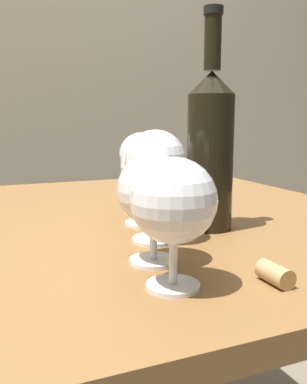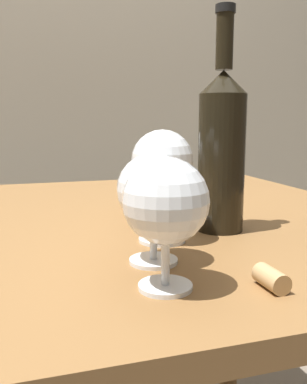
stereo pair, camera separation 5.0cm
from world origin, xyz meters
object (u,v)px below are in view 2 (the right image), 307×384
Objects in this scene: wine_glass_white at (156,169)px; wine_glass_rose at (157,157)px; wine_glass_pinot at (154,192)px; wine_bottle at (222,147)px; wine_glass_chardonnay at (166,202)px; wine_glass_merlot at (162,164)px; cork at (271,279)px.

wine_glass_white is 0.09m from wine_glass_rose.
wine_glass_rose is (0.09, 0.26, 0.02)m from wine_glass_pinot.
wine_bottle is (0.09, -0.06, 0.04)m from wine_glass_white.
wine_glass_rose is at bearing 112.24° from wine_bottle.
wine_glass_pinot is 0.99× the size of wine_glass_white.
wine_glass_white is at bearing -107.75° from wine_glass_rose.
wine_glass_chardonnay and wine_glass_white have the same top height.
wine_glass_merlot reaches higher than wine_glass_rose.
wine_glass_white is at bearing 77.33° from wine_glass_merlot.
cork is at bearing -89.04° from wine_glass_rose.
wine_glass_pinot is 0.90× the size of wine_glass_rose.
wine_glass_chardonnay is 0.91× the size of wine_glass_rose.
wine_glass_white reaches higher than wine_glass_pinot.
cork is (0.09, -0.11, -0.08)m from wine_glass_pinot.
wine_glass_chardonnay reaches higher than cork.
wine_glass_merlot reaches higher than wine_glass_chardonnay.
wine_glass_rose reaches higher than wine_glass_pinot.
wine_glass_chardonnay reaches higher than wine_glass_pinot.
cork is (0.01, -0.38, -0.09)m from wine_glass_rose.
cork is at bearing -50.60° from wine_glass_pinot.
wine_glass_pinot is at bearing -108.52° from wine_glass_white.
wine_glass_pinot reaches higher than cork.
wine_bottle is 0.27m from cork.
wine_glass_chardonnay is 3.27× the size of cork.
wine_glass_rose reaches higher than cork.
cork is (0.10, -0.03, -0.08)m from wine_glass_chardonnay.
wine_glass_rose is (0.10, 0.34, 0.01)m from wine_glass_chardonnay.
wine_glass_pinot is at bearing 81.61° from wine_glass_chardonnay.
wine_glass_chardonnay is 0.27m from wine_glass_white.
wine_glass_white reaches higher than cork.
wine_glass_chardonnay is 0.36m from wine_glass_rose.
wine_glass_white is at bearing 143.41° from wine_bottle.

